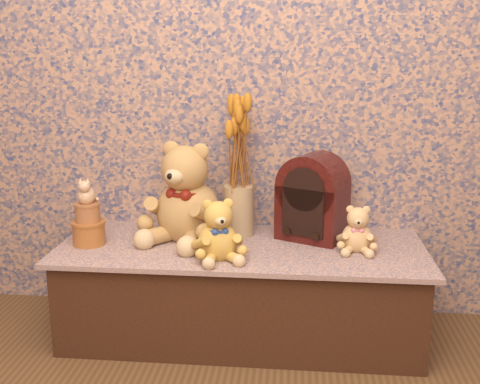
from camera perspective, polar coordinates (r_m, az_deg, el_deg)
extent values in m
cube|color=#384573|center=(2.54, 0.79, 16.42)|extent=(3.00, 0.10, 2.60)
cube|color=navy|center=(2.46, 0.12, -9.75)|extent=(1.51, 0.60, 0.40)
cylinder|color=tan|center=(2.49, -0.10, -1.84)|extent=(0.16, 0.16, 0.22)
cylinder|color=gold|center=(2.46, -14.81, -3.98)|extent=(0.17, 0.17, 0.10)
cylinder|color=tan|center=(2.44, -14.94, -2.01)|extent=(0.12, 0.12, 0.08)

